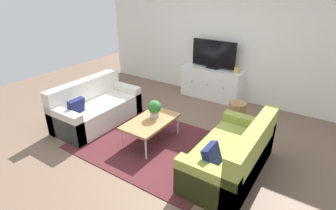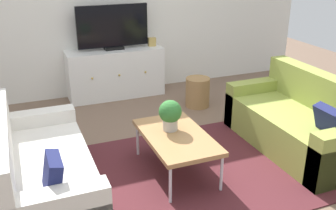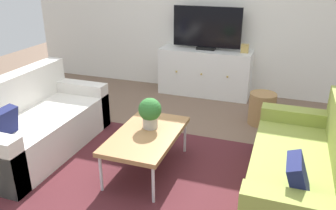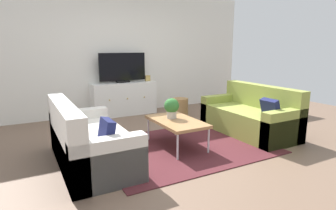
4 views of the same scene
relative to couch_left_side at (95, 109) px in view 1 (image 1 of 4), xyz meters
The scene contains 11 objects.
ground_plane 1.46m from the couch_left_side, ahead, with size 10.00×10.00×0.00m, color brown.
wall_back 3.20m from the couch_left_side, 61.65° to the left, with size 6.40×0.12×2.70m, color silver.
area_rug 1.46m from the couch_left_side, ahead, with size 2.50×1.90×0.01m, color #4C1E23.
couch_left_side is the anchor object (origin of this frame).
couch_right_side 2.86m from the couch_left_side, ahead, with size 0.83×1.68×0.83m.
coffee_table 1.36m from the couch_left_side, ahead, with size 0.59×1.01×0.42m.
potted_plant 1.39m from the couch_left_side, ahead, with size 0.23×0.23×0.31m.
tv_console 2.74m from the couch_left_side, 60.16° to the left, with size 1.41×0.47×0.72m.
flat_screen_tv 2.86m from the couch_left_side, 60.37° to the left, with size 1.04×0.16×0.64m.
mantel_clock 3.11m from the couch_left_side, 50.62° to the left, with size 0.11×0.07×0.13m, color tan.
wicker_basket 2.80m from the couch_left_side, 33.57° to the left, with size 0.34×0.34×0.41m, color #9E7547.
Camera 1 is at (2.39, -3.23, 2.57)m, focal length 28.66 mm.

